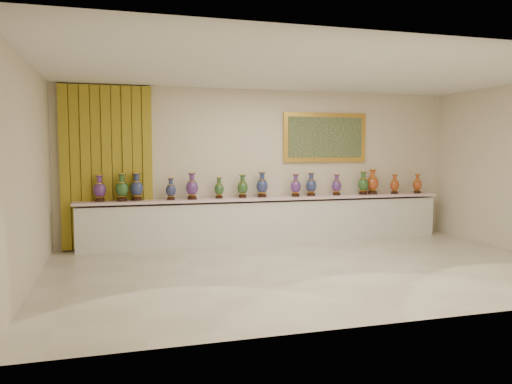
# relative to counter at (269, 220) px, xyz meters

# --- Properties ---
(ground) EXTENTS (8.00, 8.00, 0.00)m
(ground) POSITION_rel_counter_xyz_m (0.00, -2.27, -0.44)
(ground) COLOR beige
(ground) RESTS_ON ground
(room) EXTENTS (8.00, 8.00, 8.00)m
(room) POSITION_rel_counter_xyz_m (-2.34, 0.17, 1.16)
(room) COLOR beige
(room) RESTS_ON ground
(counter) EXTENTS (7.28, 0.48, 0.90)m
(counter) POSITION_rel_counter_xyz_m (0.00, 0.00, 0.00)
(counter) COLOR white
(counter) RESTS_ON ground
(vase_0) EXTENTS (0.29, 0.29, 0.48)m
(vase_0) POSITION_rel_counter_xyz_m (-3.16, 0.01, 0.68)
(vase_0) COLOR black
(vase_0) RESTS_ON counter
(vase_1) EXTENTS (0.29, 0.29, 0.50)m
(vase_1) POSITION_rel_counter_xyz_m (-2.78, -0.03, 0.69)
(vase_1) COLOR black
(vase_1) RESTS_ON counter
(vase_2) EXTENTS (0.29, 0.29, 0.51)m
(vase_2) POSITION_rel_counter_xyz_m (-2.52, 0.01, 0.69)
(vase_2) COLOR black
(vase_2) RESTS_ON counter
(vase_3) EXTENTS (0.24, 0.24, 0.41)m
(vase_3) POSITION_rel_counter_xyz_m (-1.91, -0.03, 0.65)
(vase_3) COLOR black
(vase_3) RESTS_ON counter
(vase_4) EXTENTS (0.27, 0.27, 0.50)m
(vase_4) POSITION_rel_counter_xyz_m (-1.52, -0.06, 0.69)
(vase_4) COLOR black
(vase_4) RESTS_ON counter
(vase_5) EXTENTS (0.23, 0.23, 0.40)m
(vase_5) POSITION_rel_counter_xyz_m (-0.99, 0.01, 0.64)
(vase_5) COLOR black
(vase_5) RESTS_ON counter
(vase_6) EXTENTS (0.25, 0.25, 0.45)m
(vase_6) POSITION_rel_counter_xyz_m (-0.53, 0.01, 0.66)
(vase_6) COLOR black
(vase_6) RESTS_ON counter
(vase_7) EXTENTS (0.24, 0.24, 0.49)m
(vase_7) POSITION_rel_counter_xyz_m (-0.13, 0.01, 0.69)
(vase_7) COLOR black
(vase_7) RESTS_ON counter
(vase_8) EXTENTS (0.27, 0.27, 0.45)m
(vase_8) POSITION_rel_counter_xyz_m (0.54, -0.05, 0.67)
(vase_8) COLOR black
(vase_8) RESTS_ON counter
(vase_9) EXTENTS (0.26, 0.26, 0.47)m
(vase_9) POSITION_rel_counter_xyz_m (0.89, 0.01, 0.67)
(vase_9) COLOR black
(vase_9) RESTS_ON counter
(vase_10) EXTENTS (0.25, 0.25, 0.43)m
(vase_10) POSITION_rel_counter_xyz_m (1.45, 0.00, 0.66)
(vase_10) COLOR black
(vase_10) RESTS_ON counter
(vase_11) EXTENTS (0.25, 0.25, 0.48)m
(vase_11) POSITION_rel_counter_xyz_m (2.04, -0.01, 0.68)
(vase_11) COLOR black
(vase_11) RESTS_ON counter
(vase_12) EXTENTS (0.26, 0.26, 0.52)m
(vase_12) POSITION_rel_counter_xyz_m (2.27, 0.01, 0.70)
(vase_12) COLOR black
(vase_12) RESTS_ON counter
(vase_13) EXTENTS (0.23, 0.23, 0.41)m
(vase_13) POSITION_rel_counter_xyz_m (2.77, -0.03, 0.65)
(vase_13) COLOR black
(vase_13) RESTS_ON counter
(vase_14) EXTENTS (0.21, 0.21, 0.41)m
(vase_14) POSITION_rel_counter_xyz_m (3.31, -0.05, 0.65)
(vase_14) COLOR black
(vase_14) RESTS_ON counter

